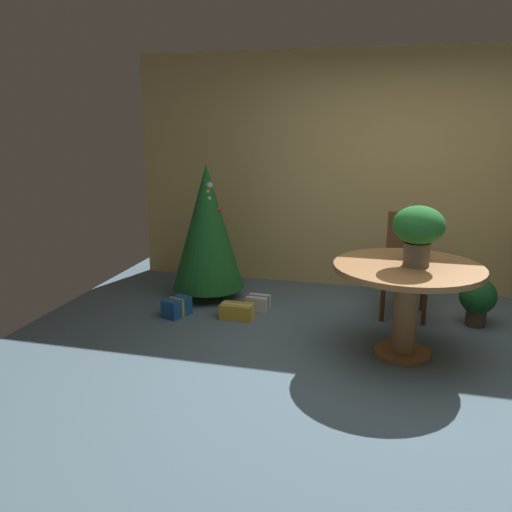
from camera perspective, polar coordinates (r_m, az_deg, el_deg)
ground_plane at (r=4.27m, az=13.95°, el=-12.02°), size 6.60×6.60×0.00m
back_wall_panel at (r=6.06m, az=15.13°, el=8.52°), size 6.00×0.10×2.60m
round_dining_table at (r=4.40m, az=15.76°, el=-3.14°), size 1.17×1.17×0.76m
flower_vase at (r=4.28m, az=16.91°, el=2.76°), size 0.39×0.39×0.47m
wooden_chair_far at (r=5.38m, az=15.63°, el=-0.30°), size 0.42×0.45×0.99m
holiday_tree at (r=5.62m, az=-5.20°, el=3.09°), size 0.75×0.75×1.43m
gift_box_cream at (r=5.42m, az=0.22°, el=-4.98°), size 0.23×0.18×0.14m
gift_box_gold at (r=5.18m, az=-2.02°, el=-5.89°), size 0.32×0.18×0.15m
gift_box_blue at (r=5.30m, az=-8.44°, el=-5.39°), size 0.25×0.31×0.18m
potted_plant at (r=5.35m, az=22.51°, el=-4.21°), size 0.33×0.33×0.46m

